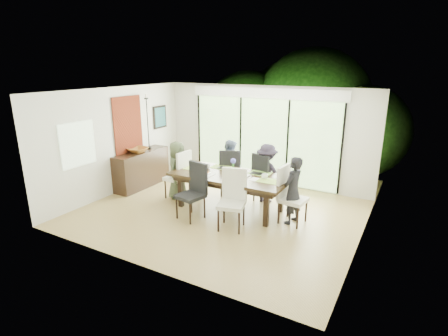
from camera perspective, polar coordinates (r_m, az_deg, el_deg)
The scene contains 62 objects.
floor at distance 7.97m, azimuth -0.89°, elevation -7.39°, with size 6.00×5.00×0.01m, color olive.
ceiling at distance 7.30m, azimuth -0.98°, elevation 12.43°, with size 6.00×5.00×0.01m, color white.
wall_back at distance 9.72m, azimuth 6.56°, elevation 5.31°, with size 6.00×0.02×2.70m, color beige.
wall_front at distance 5.59m, azimuth -14.00°, elevation -3.61°, with size 6.00×0.02×2.70m, color silver.
wall_left at distance 9.36m, azimuth -17.11°, elevation 4.25°, with size 0.02×5.00×2.70m, color beige.
wall_right at distance 6.60m, azimuth 22.30°, elevation -1.29°, with size 0.02×5.00×2.70m, color silver.
glass_doors at distance 9.71m, azimuth 6.44°, elevation 4.40°, with size 4.20×0.02×2.30m, color #598C3F.
blinds_header at distance 9.51m, azimuth 6.68°, elevation 12.06°, with size 4.40×0.06×0.28m, color white.
mullion_a at distance 10.67m, azimuth -4.05°, elevation 5.57°, with size 0.05×0.04×2.30m, color black.
mullion_b at distance 9.99m, azimuth 2.71°, elevation 4.83°, with size 0.05×0.04×2.30m, color black.
mullion_c at distance 9.46m, azimuth 10.33°, elevation 3.91°, with size 0.05×0.04×2.30m, color black.
mullion_d at distance 9.12m, azimuth 18.66°, elevation 2.82°, with size 0.05×0.04×2.30m, color black.
side_window at distance 8.54m, azimuth -22.77°, elevation 3.58°, with size 0.02×0.90×1.00m, color #8CAD7F.
deck at distance 10.87m, azimuth 8.16°, elevation -1.16°, with size 6.00×1.80×0.10m, color #523923.
rail_top at distance 11.43m, azimuth 9.75°, elevation 2.78°, with size 6.00×0.08×0.06m, color brown.
foliage_left at distance 12.85m, azimuth 3.85°, elevation 8.54°, with size 3.20×3.20×3.20m, color #14380F.
foliage_mid at distance 12.60m, azimuth 14.28°, elevation 9.56°, with size 4.00×4.00×4.00m, color #14380F.
foliage_right at distance 11.55m, azimuth 21.66°, elevation 5.59°, with size 2.80×2.80×2.80m, color #14380F.
foliage_far at distance 13.58m, azimuth 10.91°, elevation 9.48°, with size 3.60×3.60×3.60m, color #14380F.
table_top at distance 7.91m, azimuth 1.00°, elevation -1.30°, with size 2.68×1.23×0.07m, color black.
table_apron at distance 7.94m, azimuth 1.00°, elevation -1.99°, with size 2.46×1.01×0.11m, color black.
table_leg_fl at distance 8.25m, azimuth -7.07°, elevation -3.73°, with size 0.10×0.10×0.77m, color black.
table_leg_fr at distance 7.26m, azimuth 6.93°, elevation -6.64°, with size 0.10×0.10×0.77m, color black.
table_leg_bl at distance 8.92m, azimuth -3.82°, elevation -2.08°, with size 0.10×0.10×0.77m, color black.
table_leg_br at distance 8.01m, azimuth 9.31°, elevation -4.48°, with size 0.10×0.10×0.77m, color black.
chair_left_end at distance 8.74m, azimuth -7.69°, elevation -0.99°, with size 0.51×0.51×1.23m, color silver, non-canonical shape.
chair_right_end at distance 7.42m, azimuth 11.28°, elevation -4.42°, with size 0.51×0.51×1.23m, color white, non-canonical shape.
chair_far_left at distance 8.88m, azimuth 1.05°, elevation -0.56°, with size 0.51×0.51×1.23m, color black, non-canonical shape.
chair_far_right at distance 8.48m, azimuth 7.01°, elevation -1.53°, with size 0.51×0.51×1.23m, color black, non-canonical shape.
chair_near_left at distance 7.52m, azimuth -5.53°, elevation -3.88°, with size 0.51×0.51×1.23m, color black, non-canonical shape.
chair_near_right at distance 7.03m, azimuth 1.22°, elevation -5.29°, with size 0.51×0.51×1.23m, color silver, non-canonical shape.
person_left_end at distance 8.70m, azimuth -7.61°, elevation -0.35°, with size 0.67×0.42×1.44m, color #404B32.
person_right_end at distance 7.39m, azimuth 11.18°, elevation -3.62°, with size 0.67×0.42×1.44m, color black.
person_far_left at distance 8.83m, azimuth 0.99°, elevation 0.07°, with size 0.67×0.42×1.44m, color slate.
person_far_right at distance 8.43m, azimuth 6.98°, elevation -0.88°, with size 0.67×0.42×1.44m, color black.
placemat_left at distance 8.37m, azimuth -4.73°, elevation -0.08°, with size 0.49×0.36×0.01m, color #9DBD43.
placemat_right at distance 7.52m, azimuth 7.40°, elevation -2.11°, with size 0.49×0.36×0.01m, color #81A43A.
placemat_far_l at distance 8.44m, azimuth -0.40°, elevation 0.13°, with size 0.49×0.36×0.01m, color #81A63B.
placemat_far_r at distance 8.01m, azimuth 5.83°, elevation -0.87°, with size 0.49×0.36×0.01m, color #72A139.
placemat_paper at distance 7.92m, azimuth -3.54°, elevation -1.03°, with size 0.49×0.36×0.01m, color white.
tablet_far_l at distance 8.35m, azimuth 0.03°, elevation 0.01°, with size 0.29×0.20×0.01m, color black.
tablet_far_r at distance 7.98m, azimuth 5.36°, elevation -0.85°, with size 0.27×0.19×0.01m, color black.
papers at distance 7.56m, azimuth 5.50°, elevation -1.94°, with size 0.34×0.25×0.00m, color white.
platter_base at distance 7.91m, azimuth -3.54°, elevation -0.91°, with size 0.29×0.29×0.03m, color white.
platter_snacks at distance 7.91m, azimuth -3.54°, elevation -0.77°, with size 0.22×0.22×0.02m, color orange.
vase at distance 7.90m, azimuth 1.50°, elevation -0.56°, with size 0.09×0.09×0.13m, color silver.
hyacinth_stems at distance 7.86m, azimuth 1.51°, elevation 0.37°, with size 0.04×0.04×0.18m, color #337226.
hyacinth_blooms at distance 7.83m, azimuth 1.51°, elevation 1.16°, with size 0.12×0.12×0.12m, color #5551CC.
laptop at distance 8.23m, azimuth -4.54°, elevation -0.27°, with size 0.37×0.24×0.03m, color silver.
cup_a at distance 8.34m, azimuth -2.74°, elevation 0.27°, with size 0.14×0.14×0.11m, color white.
cup_b at distance 7.73m, azimuth 1.63°, elevation -1.07°, with size 0.11×0.11×0.10m, color white.
cup_c at distance 7.64m, azimuth 6.65°, elevation -1.37°, with size 0.14×0.14×0.11m, color white.
book at distance 7.83m, azimuth 2.79°, elevation -1.17°, with size 0.18×0.25×0.02m, color white.
sideboard at distance 9.80m, azimuth -13.27°, elevation -0.14°, with size 0.49×1.74×0.98m, color black.
bowl at distance 9.58m, azimuth -13.88°, elevation 2.87°, with size 0.52×0.52×0.13m, color brown.
candlestick_base at distance 9.92m, azimuth -12.11°, elevation 3.20°, with size 0.11×0.11×0.04m, color black.
candlestick_shaft at distance 9.78m, azimuth -12.35°, elevation 7.10°, with size 0.03×0.03×1.36m, color black.
candlestick_pan at distance 9.70m, azimuth -12.60°, elevation 11.02°, with size 0.11×0.11×0.03m, color black.
candle at distance 9.70m, azimuth -12.62°, elevation 11.40°, with size 0.04×0.04×0.11m, color silver.
tapestry at distance 9.55m, azimuth -15.39°, elevation 6.76°, with size 0.02×1.00×1.50m, color maroon.
art_frame at distance 10.49m, azimuth -10.43°, elevation 8.20°, with size 0.03×0.55×0.65m, color black.
art_canvas at distance 10.48m, azimuth -10.35°, elevation 8.19°, with size 0.01×0.45×0.55m, color #194952.
Camera 1 is at (3.67, -6.29, 3.24)m, focal length 28.00 mm.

